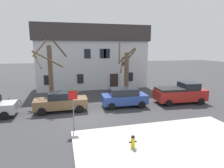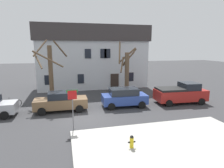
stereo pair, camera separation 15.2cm
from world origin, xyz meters
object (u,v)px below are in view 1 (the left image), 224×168
tree_bare_near (50,70)px  tree_bare_mid (126,70)px  building_main (91,56)px  bicycle_leaning (11,104)px  street_sign_pole (73,102)px  car_brown_sedan (61,102)px  pickup_truck_red (181,93)px  fire_hydrant (133,141)px  car_blue_wagon (124,97)px

tree_bare_near → tree_bare_mid: size_ratio=1.02×
building_main → tree_bare_mid: 7.50m
tree_bare_near → building_main: bearing=54.1°
bicycle_leaning → street_sign_pole: bearing=-49.9°
car_brown_sedan → bicycle_leaning: car_brown_sedan is taller
tree_bare_near → street_sign_pole: 7.87m
pickup_truck_red → fire_hydrant: pickup_truck_red is taller
building_main → fire_hydrant: 18.98m
car_blue_wagon → bicycle_leaning: bearing=167.9°
building_main → pickup_truck_red: bearing=-56.6°
building_main → car_brown_sedan: 12.17m
car_blue_wagon → bicycle_leaning: (-10.36, 2.22, -0.56)m
building_main → pickup_truck_red: size_ratio=2.95×
building_main → tree_bare_mid: size_ratio=2.44×
tree_bare_near → bicycle_leaning: 4.75m
car_blue_wagon → tree_bare_near: bearing=153.5°
car_brown_sedan → street_sign_pole: size_ratio=1.65×
fire_hydrant → car_blue_wagon: bearing=75.2°
tree_bare_mid → car_brown_sedan: size_ratio=1.37×
street_sign_pole → car_blue_wagon: bearing=39.6°
car_blue_wagon → street_sign_pole: size_ratio=1.55×
car_blue_wagon → fire_hydrant: (-2.03, -7.70, -0.44)m
bicycle_leaning → tree_bare_near: bearing=18.4°
building_main → street_sign_pole: 15.63m
tree_bare_near → street_sign_pole: size_ratio=2.31×
tree_bare_near → pickup_truck_red: size_ratio=1.24×
bicycle_leaning → pickup_truck_red: bearing=-8.7°
building_main → fire_hydrant: building_main is taller
bicycle_leaning → car_blue_wagon: bearing=-12.1°
tree_bare_near → car_brown_sedan: tree_bare_near is taller
street_sign_pole → car_brown_sedan: bearing=101.3°
street_sign_pole → bicycle_leaning: 8.47m
pickup_truck_red → bicycle_leaning: pickup_truck_red is taller
pickup_truck_red → tree_bare_near: bearing=163.9°
street_sign_pole → building_main: bearing=76.5°
tree_bare_mid → car_blue_wagon: tree_bare_mid is taller
tree_bare_mid → street_sign_pole: (-6.58, -8.28, -1.01)m
pickup_truck_red → bicycle_leaning: size_ratio=3.11×
building_main → bicycle_leaning: 13.07m
fire_hydrant → pickup_truck_red: bearing=43.0°
pickup_truck_red → fire_hydrant: 10.91m
fire_hydrant → tree_bare_near: bearing=113.3°
tree_bare_mid → pickup_truck_red: tree_bare_mid is taller
car_brown_sedan → street_sign_pole: 4.45m
pickup_truck_red → fire_hydrant: size_ratio=7.25×
tree_bare_mid → fire_hydrant: tree_bare_mid is taller
car_blue_wagon → street_sign_pole: 6.57m
tree_bare_mid → building_main: bearing=113.9°
fire_hydrant → street_sign_pole: size_ratio=0.26×
building_main → street_sign_pole: bearing=-103.5°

